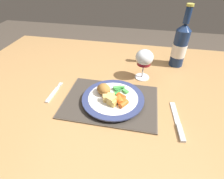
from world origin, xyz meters
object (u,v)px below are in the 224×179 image
(dining_table, at_px, (105,105))
(dinner_plate, at_px, (113,99))
(bottle, at_px, (180,45))
(fork, at_px, (53,93))
(wine_glass, at_px, (144,59))
(table_knife, at_px, (178,124))

(dining_table, bearing_deg, dinner_plate, -52.28)
(bottle, bearing_deg, dining_table, -136.70)
(dining_table, xyz_separation_m, fork, (-0.21, -0.06, 0.08))
(dining_table, relative_size, wine_glass, 10.13)
(table_knife, distance_m, bottle, 0.43)
(dinner_plate, xyz_separation_m, wine_glass, (0.10, 0.20, 0.08))
(table_knife, xyz_separation_m, wine_glass, (-0.14, 0.27, 0.09))
(dinner_plate, bearing_deg, wine_glass, 63.08)
(table_knife, bearing_deg, bottle, 86.53)
(bottle, bearing_deg, wine_glass, -136.73)
(dinner_plate, xyz_separation_m, table_knife, (0.24, -0.07, -0.01))
(fork, height_order, bottle, bottle)
(dinner_plate, xyz_separation_m, fork, (-0.25, 0.00, -0.01))
(dining_table, relative_size, bottle, 4.79)
(wine_glass, bearing_deg, table_knife, -62.37)
(wine_glass, distance_m, bottle, 0.23)
(dinner_plate, distance_m, fork, 0.25)
(dinner_plate, relative_size, fork, 1.76)
(table_knife, bearing_deg, fork, 171.91)
(bottle, bearing_deg, table_knife, -93.47)
(dinner_plate, height_order, fork, dinner_plate)
(wine_glass, bearing_deg, fork, -151.19)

